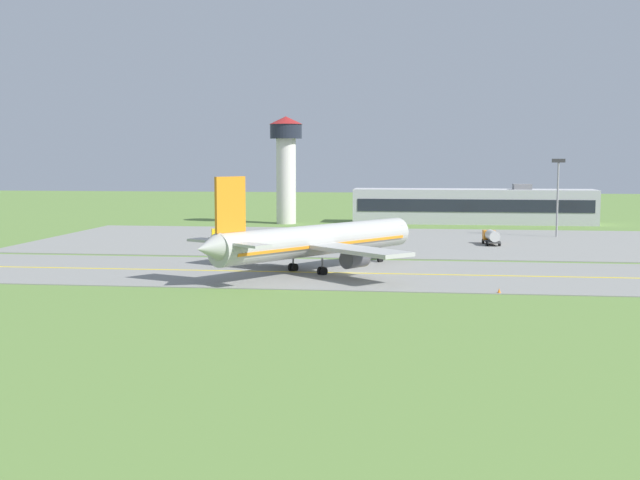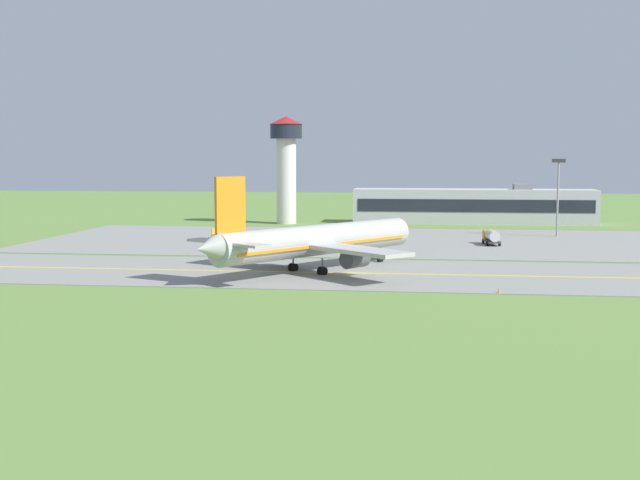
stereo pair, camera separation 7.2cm
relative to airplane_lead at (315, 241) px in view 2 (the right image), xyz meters
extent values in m
plane|color=olive|center=(4.90, -0.76, -4.13)|extent=(500.00, 500.00, 0.00)
cube|color=gray|center=(4.90, -0.76, -4.08)|extent=(240.00, 28.00, 0.10)
cube|color=gray|center=(14.90, 41.24, -4.08)|extent=(140.00, 52.00, 0.10)
cube|color=yellow|center=(4.90, -0.76, -4.03)|extent=(220.00, 0.60, 0.01)
cylinder|color=#ADADA8|center=(0.28, 0.40, 0.07)|extent=(22.96, 30.03, 4.00)
cone|color=#ADADA8|center=(10.83, 15.23, 0.07)|extent=(4.60, 4.32, 3.80)
cone|color=#ADADA8|center=(-10.38, -14.60, 0.47)|extent=(4.63, 4.58, 3.40)
cube|color=orange|center=(0.28, 0.40, -0.43)|extent=(21.44, 27.86, 0.36)
cube|color=#1E232D|center=(9.55, 13.44, 0.77)|extent=(3.81, 3.44, 0.70)
cube|color=#ADADA8|center=(-7.92, 3.53, -0.43)|extent=(15.53, 11.16, 0.50)
cylinder|color=#47474C|center=(-5.13, 4.00, -1.83)|extent=(3.84, 4.10, 2.30)
cylinder|color=black|center=(-4.20, 5.30, -1.83)|extent=(1.86, 1.42, 2.10)
cube|color=#ADADA8|center=(5.94, -6.32, -0.43)|extent=(14.20, 13.79, 0.50)
cylinder|color=#47474C|center=(5.47, -3.53, -1.83)|extent=(3.84, 4.10, 2.30)
cylinder|color=black|center=(6.39, -2.23, -1.83)|extent=(1.86, 1.42, 2.10)
cube|color=orange|center=(-8.41, -11.83, 5.32)|extent=(2.87, 3.82, 6.50)
cube|color=#ADADA8|center=(-11.13, -10.14, 0.87)|extent=(6.41, 5.04, 0.30)
cube|color=#ADADA8|center=(-5.91, -13.85, 0.87)|extent=(6.09, 5.77, 0.30)
cylinder|color=slate|center=(7.81, 10.99, -2.76)|extent=(0.24, 0.24, 1.65)
cylinder|color=black|center=(7.81, 10.99, -3.58)|extent=(0.92, 1.10, 1.10)
cylinder|color=slate|center=(-3.00, 0.27, -2.76)|extent=(0.24, 0.24, 1.65)
cylinder|color=black|center=(-3.22, 0.43, -3.58)|extent=(0.92, 1.10, 1.10)
cylinder|color=black|center=(-2.77, 0.11, -3.58)|extent=(0.92, 1.10, 1.10)
cylinder|color=slate|center=(1.24, -2.74, -2.76)|extent=(0.24, 0.24, 1.65)
cylinder|color=black|center=(1.02, -2.58, -3.58)|extent=(0.92, 1.10, 1.10)
cylinder|color=black|center=(1.47, -2.90, -3.58)|extent=(0.92, 1.10, 1.10)
cube|color=orange|center=(25.05, 38.79, -2.63)|extent=(2.20, 2.02, 1.80)
cube|color=#1E232D|center=(24.96, 39.55, -2.32)|extent=(1.84, 0.33, 0.81)
cylinder|color=silver|center=(25.40, 35.81, -2.38)|extent=(2.28, 4.38, 1.80)
cube|color=#383838|center=(25.40, 35.81, -3.41)|extent=(2.57, 4.42, 0.24)
cylinder|color=orange|center=(25.05, 38.79, -1.63)|extent=(0.20, 0.20, 0.18)
cylinder|color=black|center=(24.06, 38.68, -3.68)|extent=(0.40, 0.93, 0.90)
cylinder|color=black|center=(26.04, 38.91, -3.68)|extent=(0.40, 0.93, 0.90)
cylinder|color=black|center=(24.45, 34.86, -3.68)|extent=(0.40, 0.93, 0.90)
cylinder|color=black|center=(26.54, 35.10, -3.68)|extent=(0.40, 0.93, 0.90)
cube|color=silver|center=(-25.83, 57.44, -2.63)|extent=(2.63, 2.56, 1.80)
cube|color=#1E232D|center=(-26.21, 58.10, -2.32)|extent=(1.65, 1.03, 0.81)
cube|color=silver|center=(-24.33, 54.84, -2.53)|extent=(3.92, 4.69, 2.00)
cylinder|color=orange|center=(-25.83, 57.44, -1.63)|extent=(0.20, 0.20, 0.18)
cylinder|color=black|center=(-26.70, 56.94, -3.68)|extent=(0.71, 0.93, 0.90)
cylinder|color=black|center=(-24.96, 57.94, -3.68)|extent=(0.71, 0.93, 0.90)
cylinder|color=black|center=(-24.82, 53.59, -3.68)|extent=(0.71, 0.93, 0.90)
cylinder|color=black|center=(-23.00, 54.64, -3.68)|extent=(0.71, 0.93, 0.90)
cube|color=yellow|center=(-22.29, 35.64, -2.63)|extent=(2.49, 2.36, 1.80)
cube|color=#1E232D|center=(-22.55, 36.36, -2.32)|extent=(1.77, 0.73, 0.81)
cube|color=yellow|center=(-21.23, 32.63, -3.33)|extent=(3.51, 5.04, 0.40)
cylinder|color=orange|center=(-22.29, 35.64, -1.63)|extent=(0.20, 0.20, 0.18)
cylinder|color=black|center=(-23.24, 35.31, -3.68)|extent=(0.58, 0.95, 0.90)
cylinder|color=black|center=(-21.35, 35.98, -3.68)|extent=(0.58, 0.95, 0.90)
cylinder|color=black|center=(-21.91, 31.41, -3.68)|extent=(0.58, 0.95, 0.90)
cylinder|color=black|center=(-19.93, 32.11, -3.68)|extent=(0.58, 0.95, 0.90)
cube|color=#B2B2B7|center=(24.78, 84.21, -0.23)|extent=(54.08, 9.39, 7.81)
cube|color=#1E232D|center=(24.78, 79.47, 0.16)|extent=(51.92, 0.10, 2.81)
cube|color=slate|center=(35.60, 84.21, 4.27)|extent=(4.00, 4.00, 1.20)
cylinder|color=silver|center=(-17.25, 78.21, 5.44)|extent=(4.40, 4.40, 19.15)
cylinder|color=#1E232D|center=(-17.25, 78.21, 16.62)|extent=(7.20, 7.20, 3.20)
cone|color=maroon|center=(-17.25, 78.21, 19.12)|extent=(7.60, 7.60, 1.80)
cylinder|color=gray|center=(38.60, 53.01, 2.87)|extent=(0.36, 0.36, 14.00)
cube|color=#333333|center=(38.60, 53.01, 10.22)|extent=(2.40, 0.50, 0.70)
cone|color=orange|center=(22.29, -14.15, -3.83)|extent=(0.44, 0.44, 0.60)
camera|label=1|loc=(14.22, -105.21, 10.72)|focal=46.17mm
camera|label=2|loc=(14.29, -105.20, 10.72)|focal=46.17mm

